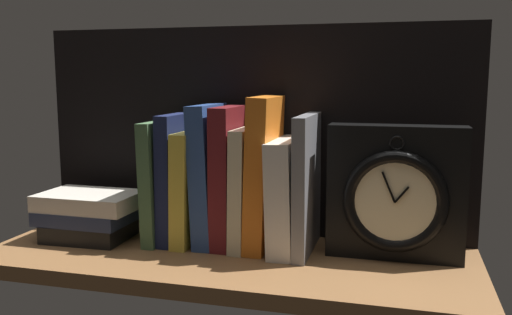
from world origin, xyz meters
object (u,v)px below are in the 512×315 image
Objects in this scene: book_yellow_seinlanguage at (192,187)px; book_stack_side at (90,214)px; book_blue_modern at (210,175)px; book_maroon_dawkins at (229,176)px; book_cream_twain at (246,187)px; book_navy_bierce at (176,178)px; book_green_romantic at (163,180)px; book_gray_chess at (307,184)px; book_white_catcher at (287,195)px; book_orange_pandolfini at (264,173)px; framed_clock at (395,194)px.

book_yellow_seinlanguage is 19.74cm from book_stack_side.
book_maroon_dawkins is (3.52, 0.00, -0.13)cm from book_blue_modern.
book_cream_twain is (6.63, 0.00, -1.93)cm from book_blue_modern.
book_maroon_dawkins is 1.17× the size of book_cream_twain.
book_blue_modern is 3.52cm from book_maroon_dawkins.
book_green_romantic is at bearing 180.00° from book_navy_bierce.
book_navy_bierce is 0.93× the size of book_blue_modern.
book_blue_modern is 23.59cm from book_stack_side.
book_green_romantic is 26.36cm from book_gray_chess.
book_cream_twain is 7.32cm from book_white_catcher.
book_orange_pandolfini is at bearing 0.00° from book_cream_twain.
book_blue_modern is 1.06× the size of book_gray_chess.
book_maroon_dawkins is 1.05× the size of book_gray_chess.
book_maroon_dawkins reaches higher than book_stack_side.
book_gray_chess is (20.65, 0.00, 1.64)cm from book_yellow_seinlanguage.
book_maroon_dawkins reaches higher than framed_clock.
book_gray_chess is 14.40cm from framed_clock.
book_navy_bierce is 9.86cm from book_maroon_dawkins.
book_navy_bierce is (2.72, 0.00, 0.63)cm from book_green_romantic.
book_yellow_seinlanguage is at bearing 0.00° from book_green_romantic.
book_blue_modern is (3.34, 0.00, 2.35)cm from book_yellow_seinlanguage.
book_orange_pandolfini is (3.21, 0.00, 2.67)cm from book_cream_twain.
book_blue_modern is 14.17cm from book_white_catcher.
framed_clock reaches higher than book_cream_twain.
book_navy_bierce reaches higher than book_yellow_seinlanguage.
book_blue_modern reaches higher than book_gray_chess.
book_yellow_seinlanguage is 0.91× the size of framed_clock.
book_green_romantic is at bearing 180.00° from book_gray_chess.
book_blue_modern is 1.39× the size of book_stack_side.
book_gray_chess is (3.42, 0.00, 2.09)cm from book_white_catcher.
book_maroon_dawkins is 3.59cm from book_cream_twain.
book_orange_pandolfini reaches higher than book_blue_modern.
framed_clock is (35.02, -0.33, 0.74)cm from book_yellow_seinlanguage.
book_blue_modern is at bearing 179.40° from framed_clock.
book_yellow_seinlanguage is 0.81× the size of book_blue_modern.
book_cream_twain is 0.89× the size of book_gray_chess.
book_yellow_seinlanguage is at bearing 180.00° from book_maroon_dawkins.
book_green_romantic reaches higher than book_white_catcher.
framed_clock is at bearing 3.44° from book_stack_side.
book_white_catcher is 4.00cm from book_gray_chess.
book_blue_modern is (6.31, 0.00, 0.86)cm from book_navy_bierce.
book_stack_side is at bearing -167.22° from book_navy_bierce.
framed_clock is (17.79, -0.33, 1.19)cm from book_white_catcher.
book_navy_bierce is 12.99cm from book_cream_twain.
book_white_catcher is (7.26, 0.00, -0.87)cm from book_cream_twain.
book_maroon_dawkins reaches higher than book_navy_bierce.
book_green_romantic reaches higher than book_cream_twain.
book_green_romantic is 0.83× the size of book_orange_pandolfini.
framed_clock is (25.05, -0.33, 0.32)cm from book_cream_twain.
framed_clock is (21.84, -0.33, -2.35)cm from book_orange_pandolfini.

